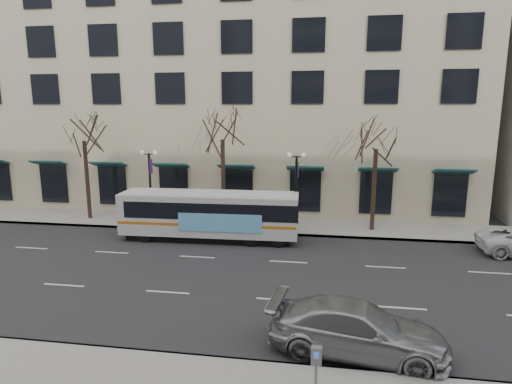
% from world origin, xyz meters
% --- Properties ---
extents(ground, '(160.00, 160.00, 0.00)m').
position_xyz_m(ground, '(0.00, 0.00, 0.00)').
color(ground, black).
rests_on(ground, ground).
extents(sidewalk_far, '(80.00, 4.00, 0.15)m').
position_xyz_m(sidewalk_far, '(5.00, 9.00, 0.07)').
color(sidewalk_far, gray).
rests_on(sidewalk_far, ground).
extents(building_hotel, '(40.00, 20.00, 24.00)m').
position_xyz_m(building_hotel, '(-2.00, 21.00, 12.00)').
color(building_hotel, '#C3B695').
rests_on(building_hotel, ground).
extents(tree_far_left, '(3.60, 3.60, 8.34)m').
position_xyz_m(tree_far_left, '(-10.00, 8.80, 6.70)').
color(tree_far_left, black).
rests_on(tree_far_left, ground).
extents(tree_far_mid, '(3.60, 3.60, 8.55)m').
position_xyz_m(tree_far_mid, '(0.00, 8.80, 6.91)').
color(tree_far_mid, black).
rests_on(tree_far_mid, ground).
extents(tree_far_right, '(3.60, 3.60, 8.06)m').
position_xyz_m(tree_far_right, '(10.00, 8.80, 6.42)').
color(tree_far_right, black).
rests_on(tree_far_right, ground).
extents(lamp_post_left, '(1.22, 0.45, 5.21)m').
position_xyz_m(lamp_post_left, '(-4.99, 8.20, 2.94)').
color(lamp_post_left, black).
rests_on(lamp_post_left, ground).
extents(lamp_post_right, '(1.22, 0.45, 5.21)m').
position_xyz_m(lamp_post_right, '(5.01, 8.20, 2.94)').
color(lamp_post_right, black).
rests_on(lamp_post_right, ground).
extents(city_bus, '(11.01, 2.71, 2.97)m').
position_xyz_m(city_bus, '(-0.08, 5.55, 1.62)').
color(city_bus, silver).
rests_on(city_bus, ground).
extents(silver_car, '(6.13, 3.14, 1.70)m').
position_xyz_m(silver_car, '(7.92, -5.88, 0.85)').
color(silver_car, '#929599').
rests_on(silver_car, ground).
extents(pay_station, '(0.31, 0.21, 1.39)m').
position_xyz_m(pay_station, '(6.61, -8.32, 1.16)').
color(pay_station, slate).
rests_on(pay_station, sidewalk_near).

